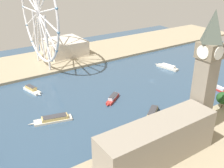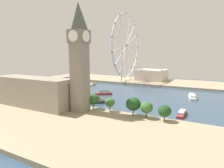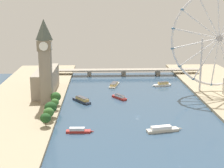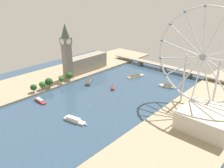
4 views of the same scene
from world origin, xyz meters
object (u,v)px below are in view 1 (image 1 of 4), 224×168
Objects in this scene: tour_boat_1 at (167,67)px; tour_boat_6 at (152,114)px; tour_boat_0 at (53,119)px; tour_boat_4 at (32,90)px; tour_boat_3 at (218,88)px; tour_boat_5 at (113,98)px; riverside_hall at (64,47)px; parliament_block at (158,142)px; ferris_wheel at (38,13)px; clock_tower at (206,73)px.

tour_boat_6 reaches higher than tour_boat_1.
tour_boat_4 is at bearing -78.20° from tour_boat_0.
tour_boat_6 is at bearing 18.67° from tour_boat_4.
tour_boat_6 reaches higher than tour_boat_3.
tour_boat_4 is 84.28m from tour_boat_5.
tour_boat_4 is (-89.19, 76.90, -10.48)m from riverside_hall.
tour_boat_0 is 1.54× the size of tour_boat_5.
tour_boat_0 is (84.67, 36.39, -14.70)m from parliament_block.
ferris_wheel reaches higher than tour_boat_3.
tour_boat_5 is 44.69m from tour_boat_6.
parliament_block reaches higher than tour_boat_6.
tour_boat_0 is 61.15m from tour_boat_5.
tour_boat_5 is 0.80× the size of tour_boat_6.
tour_boat_6 is (-43.20, -11.44, 0.35)m from tour_boat_5.
tour_boat_3 is at bearing -64.03° from clock_tower.
ferris_wheel is at bearing -0.65° from parliament_block.
ferris_wheel reaches higher than tour_boat_6.
clock_tower is 3.84× the size of tour_boat_5.
clock_tower is at bearing 72.59° from tour_boat_5.
ferris_wheel is 4.96× the size of tour_boat_3.
tour_boat_6 is at bearing 177.76° from riverside_hall.
clock_tower is 96.19m from tour_boat_5.
tour_boat_4 is (102.87, 160.98, 0.55)m from tour_boat_3.
tour_boat_6 is (-164.63, -33.78, -64.38)m from ferris_wheel.
ferris_wheel reaches higher than riverside_hall.
tour_boat_1 is at bearing -47.01° from parliament_block.
tour_boat_0 is (76.81, 85.88, -47.90)m from clock_tower.
ferris_wheel is at bearing 125.07° from riverside_hall.
tour_boat_1 is 1.36× the size of tour_boat_3.
tour_boat_6 is at bearing -39.14° from parliament_block.
tour_boat_6 is (44.41, -36.14, -14.18)m from parliament_block.
riverside_hall is 2.23× the size of tour_boat_5.
tour_boat_6 is at bearing 165.62° from tour_boat_0.
parliament_block reaches higher than tour_boat_5.
parliament_block is at bearing 39.58° from tour_boat_5.
parliament_block is 153.19m from tour_boat_4.
parliament_block is at bearing 14.92° from tour_boat_6.
riverside_hall is 118.23m from tour_boat_4.
tour_boat_0 is 1.08× the size of tour_boat_1.
tour_boat_6 is (-193.66, 7.57, -10.36)m from riverside_hall.
tour_boat_4 is at bearing 59.04° from tour_boat_3.
ferris_wheel reaches higher than clock_tower.
ferris_wheel reaches higher than tour_boat_1.
tour_boat_3 is at bearing -142.43° from ferris_wheel.
clock_tower reaches higher than tour_boat_4.
tour_boat_3 is at bearing 42.52° from tour_boat_4.
parliament_block is 58.98m from tour_boat_6.
clock_tower is 170.22m from tour_boat_4.
tour_boat_1 is at bearing -125.32° from ferris_wheel.
parliament_block is 2.82× the size of tour_boat_6.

